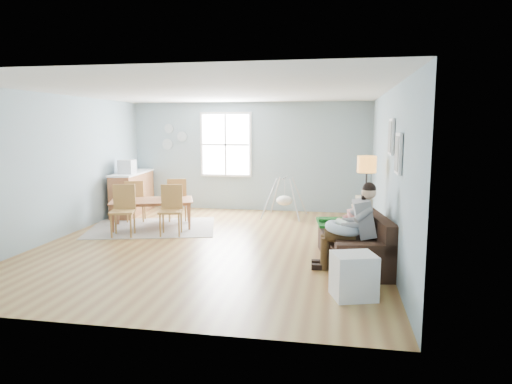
% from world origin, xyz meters
% --- Properties ---
extents(room, '(8.40, 9.40, 3.90)m').
position_xyz_m(room, '(0.00, 0.00, 2.42)').
color(room, '#905F33').
extents(window, '(1.32, 0.08, 1.62)m').
position_xyz_m(window, '(-0.60, 3.46, 1.65)').
color(window, white).
rests_on(window, room).
extents(pictures, '(0.05, 1.34, 0.74)m').
position_xyz_m(pictures, '(2.97, -1.05, 1.85)').
color(pictures, white).
rests_on(pictures, room).
extents(wall_plates, '(0.67, 0.02, 0.66)m').
position_xyz_m(wall_plates, '(-2.00, 3.47, 1.83)').
color(wall_plates, '#869CA1').
rests_on(wall_plates, room).
extents(sofa, '(1.15, 2.06, 0.79)m').
position_xyz_m(sofa, '(2.51, -0.72, 0.28)').
color(sofa, black).
rests_on(sofa, room).
extents(green_throw, '(0.98, 0.85, 0.04)m').
position_xyz_m(green_throw, '(2.32, -0.09, 0.50)').
color(green_throw, '#145817').
rests_on(green_throw, sofa).
extents(beige_pillow, '(0.26, 0.49, 0.48)m').
position_xyz_m(beige_pillow, '(2.62, -0.18, 0.72)').
color(beige_pillow, '#C4BA96').
rests_on(beige_pillow, sofa).
extents(father, '(0.94, 0.44, 1.30)m').
position_xyz_m(father, '(2.43, -1.01, 0.69)').
color(father, gray).
rests_on(father, sofa).
extents(nursing_pillow, '(0.58, 0.56, 0.22)m').
position_xyz_m(nursing_pillow, '(2.29, -1.04, 0.62)').
color(nursing_pillow, silver).
rests_on(nursing_pillow, father).
extents(infant, '(0.23, 0.34, 0.13)m').
position_xyz_m(infant, '(2.27, -1.01, 0.68)').
color(infant, silver).
rests_on(infant, nursing_pillow).
extents(toddler, '(0.51, 0.29, 0.78)m').
position_xyz_m(toddler, '(2.40, -0.55, 0.67)').
color(toddler, white).
rests_on(toddler, sofa).
extents(floor_lamp, '(0.32, 0.32, 1.60)m').
position_xyz_m(floor_lamp, '(2.68, 0.26, 1.33)').
color(floor_lamp, black).
rests_on(floor_lamp, room).
extents(storage_cube, '(0.61, 0.58, 0.56)m').
position_xyz_m(storage_cube, '(2.41, -2.20, 0.28)').
color(storage_cube, white).
rests_on(storage_cube, room).
extents(rug, '(2.95, 2.51, 0.01)m').
position_xyz_m(rug, '(-1.60, 1.08, 0.01)').
color(rug, '#A29B94').
rests_on(rug, room).
extents(dining_table, '(1.89, 1.44, 0.59)m').
position_xyz_m(dining_table, '(-1.60, 1.08, 0.29)').
color(dining_table, brown).
rests_on(dining_table, rug).
extents(chair_sw, '(0.54, 0.54, 0.99)m').
position_xyz_m(chair_sw, '(-1.88, 0.36, 0.57)').
color(chair_sw, '#A37A38').
rests_on(chair_sw, rug).
extents(chair_se, '(0.52, 0.52, 0.97)m').
position_xyz_m(chair_se, '(-1.00, 0.60, 0.56)').
color(chair_se, '#A37A38').
rests_on(chair_se, rug).
extents(chair_nw, '(0.52, 0.52, 0.93)m').
position_xyz_m(chair_nw, '(-2.20, 1.57, 0.53)').
color(chair_nw, '#A37A38').
rests_on(chair_nw, rug).
extents(chair_ne, '(0.55, 0.55, 0.97)m').
position_xyz_m(chair_ne, '(-1.31, 1.80, 0.55)').
color(chair_ne, '#A37A38').
rests_on(chair_ne, rug).
extents(counter, '(0.69, 1.85, 1.01)m').
position_xyz_m(counter, '(-2.70, 2.50, 0.51)').
color(counter, brown).
rests_on(counter, room).
extents(monitor, '(0.34, 0.33, 0.32)m').
position_xyz_m(monitor, '(-2.65, 2.16, 1.17)').
color(monitor, silver).
rests_on(monitor, counter).
extents(baby_swing, '(1.01, 1.02, 0.93)m').
position_xyz_m(baby_swing, '(0.99, 2.65, 0.42)').
color(baby_swing, silver).
rests_on(baby_swing, room).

